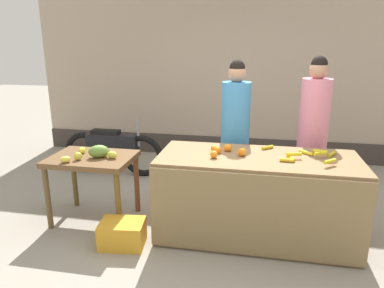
{
  "coord_description": "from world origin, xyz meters",
  "views": [
    {
      "loc": [
        0.48,
        -3.44,
        1.99
      ],
      "look_at": [
        -0.21,
        0.15,
        0.93
      ],
      "focal_mm": 32.92,
      "sensor_mm": 36.0,
      "label": 1
    }
  ],
  "objects_px": {
    "vendor_woman_blue_shirt": "(235,136)",
    "produce_crate": "(122,234)",
    "produce_sack": "(172,179)",
    "vendor_woman_pink_shirt": "(312,136)",
    "parked_motorcycle": "(113,149)"
  },
  "relations": [
    {
      "from": "vendor_woman_blue_shirt",
      "to": "produce_crate",
      "type": "distance_m",
      "value": 1.72
    },
    {
      "from": "vendor_woman_blue_shirt",
      "to": "produce_sack",
      "type": "relative_size",
      "value": 3.77
    },
    {
      "from": "vendor_woman_blue_shirt",
      "to": "produce_sack",
      "type": "xyz_separation_m",
      "value": [
        -0.83,
        0.14,
        -0.67
      ]
    },
    {
      "from": "vendor_woman_blue_shirt",
      "to": "vendor_woman_pink_shirt",
      "type": "height_order",
      "value": "vendor_woman_pink_shirt"
    },
    {
      "from": "vendor_woman_blue_shirt",
      "to": "parked_motorcycle",
      "type": "bearing_deg",
      "value": 158.35
    },
    {
      "from": "vendor_woman_pink_shirt",
      "to": "produce_crate",
      "type": "distance_m",
      "value": 2.42
    },
    {
      "from": "vendor_woman_pink_shirt",
      "to": "produce_sack",
      "type": "distance_m",
      "value": 1.87
    },
    {
      "from": "vendor_woman_pink_shirt",
      "to": "produce_crate",
      "type": "height_order",
      "value": "vendor_woman_pink_shirt"
    },
    {
      "from": "vendor_woman_blue_shirt",
      "to": "parked_motorcycle",
      "type": "height_order",
      "value": "vendor_woman_blue_shirt"
    },
    {
      "from": "produce_sack",
      "to": "vendor_woman_pink_shirt",
      "type": "bearing_deg",
      "value": -1.98
    },
    {
      "from": "parked_motorcycle",
      "to": "produce_sack",
      "type": "distance_m",
      "value": 1.27
    },
    {
      "from": "vendor_woman_blue_shirt",
      "to": "parked_motorcycle",
      "type": "distance_m",
      "value": 2.13
    },
    {
      "from": "vendor_woman_blue_shirt",
      "to": "produce_crate",
      "type": "height_order",
      "value": "vendor_woman_blue_shirt"
    },
    {
      "from": "vendor_woman_blue_shirt",
      "to": "parked_motorcycle",
      "type": "relative_size",
      "value": 1.13
    },
    {
      "from": "parked_motorcycle",
      "to": "produce_sack",
      "type": "xyz_separation_m",
      "value": [
        1.1,
        -0.63,
        -0.16
      ]
    }
  ]
}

